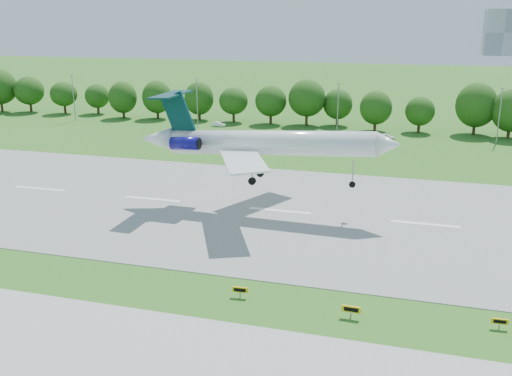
% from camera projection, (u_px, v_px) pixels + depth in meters
% --- Properties ---
extents(ground, '(600.00, 600.00, 0.00)m').
position_uv_depth(ground, '(425.00, 314.00, 53.36)').
color(ground, '#2B6219').
rests_on(ground, ground).
extents(runway, '(400.00, 45.00, 0.08)m').
position_uv_depth(runway, '(425.00, 224.00, 76.37)').
color(runway, gray).
rests_on(runway, ground).
extents(tree_line, '(288.40, 8.40, 10.40)m').
position_uv_depth(tree_line, '(427.00, 106.00, 136.31)').
color(tree_line, '#382314').
rests_on(tree_line, ground).
extents(light_poles, '(175.90, 0.25, 12.19)m').
position_uv_depth(light_poles, '(416.00, 112.00, 127.71)').
color(light_poles, gray).
rests_on(light_poles, ground).
extents(airliner, '(37.07, 27.10, 12.35)m').
position_uv_depth(airliner, '(257.00, 142.00, 79.64)').
color(airliner, white).
rests_on(airliner, ground).
extents(taxi_sign_left, '(1.62, 0.30, 1.13)m').
position_uv_depth(taxi_sign_left, '(240.00, 290.00, 56.35)').
color(taxi_sign_left, gray).
rests_on(taxi_sign_left, ground).
extents(taxi_sign_centre, '(1.77, 0.29, 1.24)m').
position_uv_depth(taxi_sign_centre, '(351.00, 309.00, 52.43)').
color(taxi_sign_centre, gray).
rests_on(taxi_sign_centre, ground).
extents(taxi_sign_right, '(1.46, 0.25, 1.02)m').
position_uv_depth(taxi_sign_right, '(500.00, 321.00, 50.67)').
color(taxi_sign_right, gray).
rests_on(taxi_sign_right, ground).
extents(service_vehicle_a, '(3.65, 1.48, 1.18)m').
position_uv_depth(service_vehicle_a, '(219.00, 124.00, 144.43)').
color(service_vehicle_a, white).
rests_on(service_vehicle_a, ground).
extents(service_vehicle_b, '(4.23, 2.48, 1.35)m').
position_uv_depth(service_vehicle_b, '(386.00, 137.00, 129.10)').
color(service_vehicle_b, silver).
rests_on(service_vehicle_b, ground).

